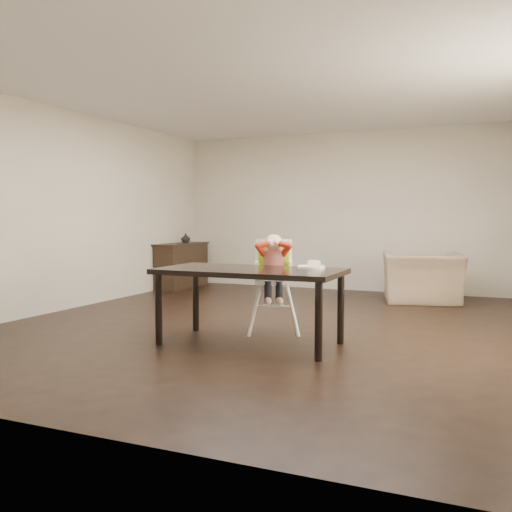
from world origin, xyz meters
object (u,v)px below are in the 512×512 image
Objects in this scene: dining_table at (250,277)px; armchair at (423,269)px; sideboard at (182,265)px; high_chair at (274,263)px.

armchair is at bearing 71.03° from dining_table.
dining_table is at bearing 57.26° from armchair.
sideboard is at bearing 129.08° from dining_table.
sideboard reaches higher than dining_table.
dining_table is 1.43× the size of sideboard.
armchair is (1.21, 3.53, -0.19)m from dining_table.
dining_table is 0.69m from high_chair.
high_chair reaches higher than sideboard.
high_chair is 0.85× the size of sideboard.
armchair is (1.23, 2.84, -0.27)m from high_chair.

